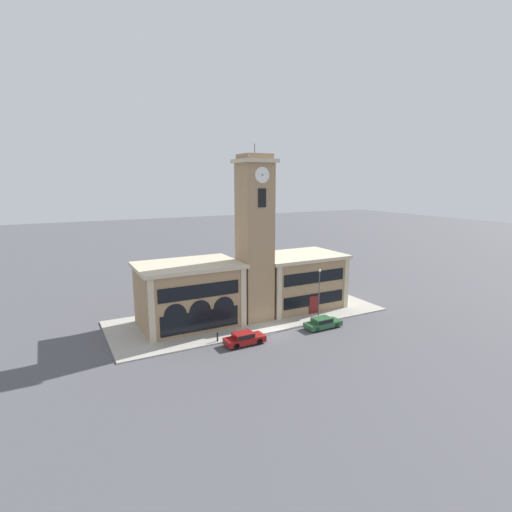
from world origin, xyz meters
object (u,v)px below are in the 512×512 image
street_lamp (319,288)px  bollard (217,337)px  parked_car_mid (323,323)px  parked_car_near (244,338)px

street_lamp → bollard: bearing=-179.2°
parked_car_mid → street_lamp: 4.37m
parked_car_near → bollard: (-2.37, 1.87, -0.06)m
street_lamp → bollard: size_ratio=6.27×
parked_car_mid → bollard: 13.11m
parked_car_near → parked_car_mid: bearing=-0.4°
parked_car_mid → bollard: bearing=171.4°
parked_car_mid → street_lamp: street_lamp is taller
parked_car_near → parked_car_mid: (10.61, -0.00, -0.04)m
parked_car_mid → street_lamp: bearing=66.0°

